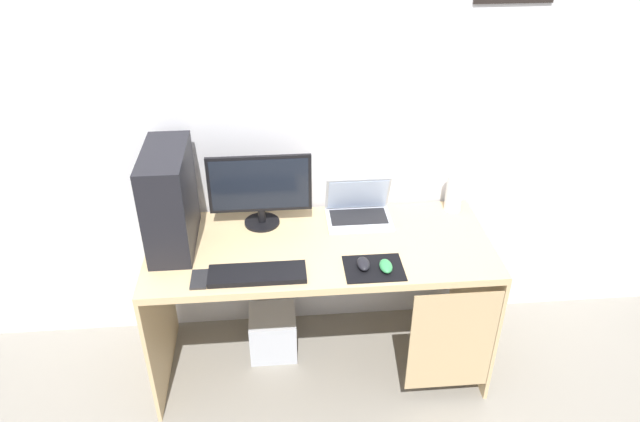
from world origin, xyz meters
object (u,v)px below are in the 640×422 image
(pc_tower, at_px, (170,199))
(laptop, at_px, (358,210))
(monitor, at_px, (260,189))
(mouse_left, at_px, (363,264))
(speaker, at_px, (454,193))
(cell_phone, at_px, (199,279))
(mouse_right, at_px, (386,266))
(subwoofer, at_px, (273,332))
(keyboard, at_px, (257,274))

(pc_tower, distance_m, laptop, 0.91)
(monitor, distance_m, mouse_left, 0.62)
(speaker, height_order, cell_phone, speaker)
(laptop, relative_size, speaker, 1.63)
(pc_tower, distance_m, cell_phone, 0.40)
(mouse_right, bearing_deg, laptop, 97.75)
(mouse_right, distance_m, cell_phone, 0.81)
(subwoofer, bearing_deg, laptop, 13.44)
(monitor, xyz_separation_m, mouse_right, (0.54, -0.42, -0.17))
(mouse_right, bearing_deg, cell_phone, -179.89)
(monitor, bearing_deg, subwoofer, -74.96)
(monitor, bearing_deg, cell_phone, -122.57)
(speaker, xyz_separation_m, cell_phone, (-1.24, -0.48, -0.09))
(laptop, bearing_deg, pc_tower, -171.18)
(monitor, distance_m, speaker, 0.97)
(pc_tower, relative_size, monitor, 0.96)
(mouse_left, bearing_deg, speaker, 40.52)
(mouse_left, distance_m, subwoofer, 0.83)
(speaker, distance_m, cell_phone, 1.33)
(mouse_left, relative_size, subwoofer, 0.39)
(keyboard, height_order, cell_phone, keyboard)
(cell_phone, bearing_deg, keyboard, 1.51)
(laptop, bearing_deg, subwoofer, -166.56)
(laptop, distance_m, mouse_left, 0.41)
(pc_tower, relative_size, subwoofer, 1.93)
(speaker, relative_size, mouse_left, 2.04)
(pc_tower, xyz_separation_m, cell_phone, (0.13, -0.30, -0.23))
(pc_tower, height_order, mouse_left, pc_tower)
(laptop, relative_size, keyboard, 0.76)
(monitor, relative_size, mouse_right, 5.10)
(mouse_right, xyz_separation_m, cell_phone, (-0.80, -0.00, -0.02))
(mouse_left, height_order, mouse_right, same)
(pc_tower, distance_m, subwoofer, 0.96)
(pc_tower, distance_m, speaker, 1.39)
(mouse_left, height_order, cell_phone, mouse_left)
(laptop, bearing_deg, mouse_left, -95.05)
(keyboard, xyz_separation_m, mouse_left, (0.46, 0.02, 0.01))
(speaker, height_order, keyboard, speaker)
(keyboard, relative_size, cell_phone, 3.23)
(monitor, bearing_deg, speaker, 3.32)
(mouse_right, height_order, cell_phone, mouse_right)
(pc_tower, bearing_deg, cell_phone, -66.04)
(mouse_right, bearing_deg, speaker, 47.75)
(pc_tower, bearing_deg, speaker, 7.39)
(monitor, xyz_separation_m, keyboard, (-0.02, -0.41, -0.18))
(speaker, distance_m, subwoofer, 1.20)
(laptop, height_order, mouse_right, laptop)
(pc_tower, xyz_separation_m, subwoofer, (0.43, 0.03, -0.86))
(speaker, relative_size, cell_phone, 1.50)
(pc_tower, height_order, subwoofer, pc_tower)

